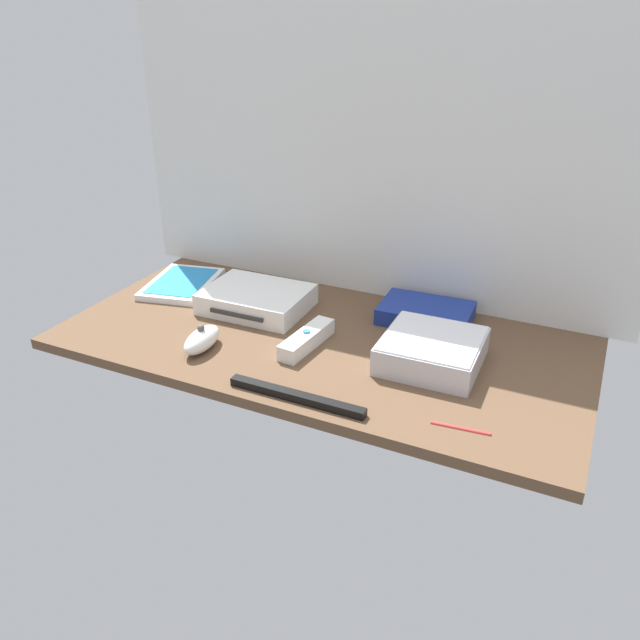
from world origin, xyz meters
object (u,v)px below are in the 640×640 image
Objects in this scene: game_console at (257,299)px; remote_wand at (307,339)px; network_router at (426,313)px; game_case at (182,284)px; mini_computer at (431,352)px; sensor_bar at (296,396)px; stylus_pen at (461,427)px; remote_nunchuk at (202,340)px.

game_console reaches higher than remote_wand.
game_case is at bearing -175.15° from network_router.
sensor_bar is (-16.33, -20.32, -1.94)cm from mini_computer.
game_case is 55.25cm from network_router.
sensor_bar is 2.67× the size of stylus_pen.
stylus_pen is (70.45, -26.01, -0.41)cm from game_case.
mini_computer is 19.36cm from stylus_pen.
remote_nunchuk is at bearing -141.74° from network_router.
remote_wand is 19.37cm from remote_nunchuk.
game_case is 1.42× the size of remote_wand.
game_console is 0.89× the size of sensor_bar.
game_console is 35.66cm from sensor_bar.
game_console reaches higher than stylus_pen.
stylus_pen is at bearing -16.82° from remote_wand.
sensor_bar is at bearing -20.62° from remote_nunchuk.
network_router is 1.23× the size of remote_wand.
network_router is (54.79, 7.04, 0.94)cm from game_case.
mini_computer is 1.15× the size of remote_wand.
stylus_pen is (32.52, -13.10, -1.16)cm from remote_wand.
remote_nunchuk reaches higher than game_console.
sensor_bar is (6.49, -16.82, -0.81)cm from remote_wand.
game_case is (-21.18, 2.73, -1.44)cm from game_console.
remote_nunchuk is (-17.02, -9.23, 0.53)cm from remote_wand.
network_router reaches higher than game_case.
remote_nunchuk reaches higher than stylus_pen.
mini_computer reaches higher than sensor_bar.
sensor_bar is 26.30cm from stylus_pen.
game_case is 2.38× the size of stylus_pen.
game_case is at bearing 166.33° from remote_wand.
network_router is 0.77× the size of sensor_bar.
network_router is (-5.96, 16.45, -0.94)cm from mini_computer.
remote_nunchuk is at bearing -92.03° from game_console.
game_console is 2.09× the size of remote_nunchuk.
game_console is at bearing -19.63° from game_case.
remote_nunchuk is at bearing -58.92° from game_case.
remote_nunchuk reaches higher than remote_wand.
game_case is at bearing 171.45° from game_console.
mini_computer is 41.83cm from remote_nunchuk.
network_router is 1.81× the size of remote_nunchuk.
remote_nunchuk is 1.13× the size of stylus_pen.
game_case is at bearing 171.19° from mini_computer.
remote_wand is at bearing 25.75° from remote_nunchuk.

